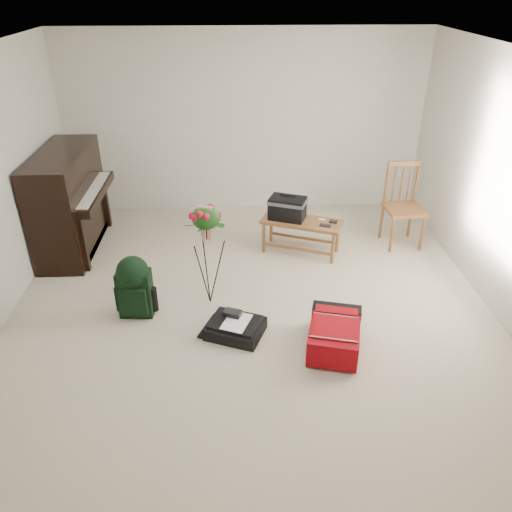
{
  "coord_description": "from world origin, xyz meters",
  "views": [
    {
      "loc": [
        -0.15,
        -4.16,
        3.08
      ],
      "look_at": [
        0.06,
        0.35,
        0.51
      ],
      "focal_mm": 35.0,
      "sensor_mm": 36.0,
      "label": 1
    }
  ],
  "objects_px": {
    "piano": "(70,204)",
    "flower_stand": "(208,256)",
    "bench": "(291,214)",
    "dining_chair": "(404,206)",
    "black_duffel": "(235,327)",
    "red_suitcase": "(333,331)",
    "green_backpack": "(134,284)"
  },
  "relations": [
    {
      "from": "bench",
      "to": "red_suitcase",
      "type": "relative_size",
      "value": 1.35
    },
    {
      "from": "dining_chair",
      "to": "flower_stand",
      "type": "xyz_separation_m",
      "value": [
        -2.42,
        -1.24,
        0.05
      ]
    },
    {
      "from": "dining_chair",
      "to": "red_suitcase",
      "type": "height_order",
      "value": "dining_chair"
    },
    {
      "from": "bench",
      "to": "green_backpack",
      "type": "height_order",
      "value": "bench"
    },
    {
      "from": "piano",
      "to": "flower_stand",
      "type": "bearing_deg",
      "value": -37.08
    },
    {
      "from": "flower_stand",
      "to": "piano",
      "type": "bearing_deg",
      "value": 154.21
    },
    {
      "from": "green_backpack",
      "to": "flower_stand",
      "type": "distance_m",
      "value": 0.79
    },
    {
      "from": "red_suitcase",
      "to": "green_backpack",
      "type": "bearing_deg",
      "value": 177.39
    },
    {
      "from": "piano",
      "to": "green_backpack",
      "type": "distance_m",
      "value": 1.83
    },
    {
      "from": "dining_chair",
      "to": "black_duffel",
      "type": "distance_m",
      "value": 2.84
    },
    {
      "from": "piano",
      "to": "flower_stand",
      "type": "xyz_separation_m",
      "value": [
        1.75,
        -1.32,
        -0.04
      ]
    },
    {
      "from": "dining_chair",
      "to": "piano",
      "type": "bearing_deg",
      "value": 174.86
    },
    {
      "from": "dining_chair",
      "to": "flower_stand",
      "type": "height_order",
      "value": "flower_stand"
    },
    {
      "from": "red_suitcase",
      "to": "flower_stand",
      "type": "bearing_deg",
      "value": 161.13
    },
    {
      "from": "dining_chair",
      "to": "flower_stand",
      "type": "bearing_deg",
      "value": -156.85
    },
    {
      "from": "piano",
      "to": "red_suitcase",
      "type": "height_order",
      "value": "piano"
    },
    {
      "from": "dining_chair",
      "to": "black_duffel",
      "type": "bearing_deg",
      "value": -143.96
    },
    {
      "from": "piano",
      "to": "black_duffel",
      "type": "distance_m",
      "value": 2.81
    },
    {
      "from": "piano",
      "to": "black_duffel",
      "type": "bearing_deg",
      "value": -43.14
    },
    {
      "from": "bench",
      "to": "red_suitcase",
      "type": "xyz_separation_m",
      "value": [
        0.21,
        -1.82,
        -0.37
      ]
    },
    {
      "from": "bench",
      "to": "black_duffel",
      "type": "distance_m",
      "value": 1.83
    },
    {
      "from": "bench",
      "to": "dining_chair",
      "type": "height_order",
      "value": "dining_chair"
    },
    {
      "from": "flower_stand",
      "to": "red_suitcase",
      "type": "bearing_deg",
      "value": -21.72
    },
    {
      "from": "red_suitcase",
      "to": "black_duffel",
      "type": "bearing_deg",
      "value": -178.29
    },
    {
      "from": "green_backpack",
      "to": "black_duffel",
      "type": "bearing_deg",
      "value": -17.05
    },
    {
      "from": "red_suitcase",
      "to": "flower_stand",
      "type": "height_order",
      "value": "flower_stand"
    },
    {
      "from": "piano",
      "to": "flower_stand",
      "type": "distance_m",
      "value": 2.19
    },
    {
      "from": "bench",
      "to": "flower_stand",
      "type": "relative_size",
      "value": 0.91
    },
    {
      "from": "piano",
      "to": "bench",
      "type": "bearing_deg",
      "value": -5.59
    },
    {
      "from": "dining_chair",
      "to": "bench",
      "type": "bearing_deg",
      "value": -176.7
    },
    {
      "from": "piano",
      "to": "dining_chair",
      "type": "bearing_deg",
      "value": -1.11
    },
    {
      "from": "green_backpack",
      "to": "dining_chair",
      "type": "bearing_deg",
      "value": 27.88
    }
  ]
}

